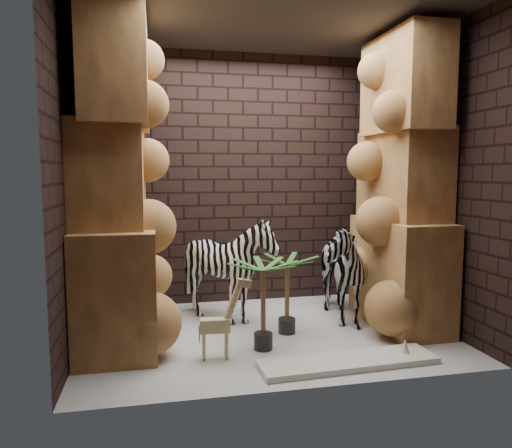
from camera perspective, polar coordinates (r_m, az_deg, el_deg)
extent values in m
plane|color=silver|center=(4.84, 1.30, -12.92)|extent=(3.50, 3.50, 0.00)
plane|color=#373431|center=(4.79, 1.39, 23.40)|extent=(3.50, 3.50, 0.00)
plane|color=black|center=(5.80, -1.52, 5.36)|extent=(3.50, 0.00, 3.50)
plane|color=black|center=(3.37, 6.26, 4.72)|extent=(3.50, 0.00, 3.50)
plane|color=black|center=(4.50, -20.95, 4.71)|extent=(0.00, 3.00, 3.00)
plane|color=black|center=(5.26, 20.30, 4.89)|extent=(0.00, 3.00, 3.00)
imported|color=white|center=(5.21, 9.21, -4.44)|extent=(0.61, 1.09, 1.26)
imported|color=white|center=(5.07, -3.26, -6.01)|extent=(0.97, 1.17, 1.03)
cube|color=white|center=(4.17, 11.01, -15.89)|extent=(1.52, 0.44, 0.05)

